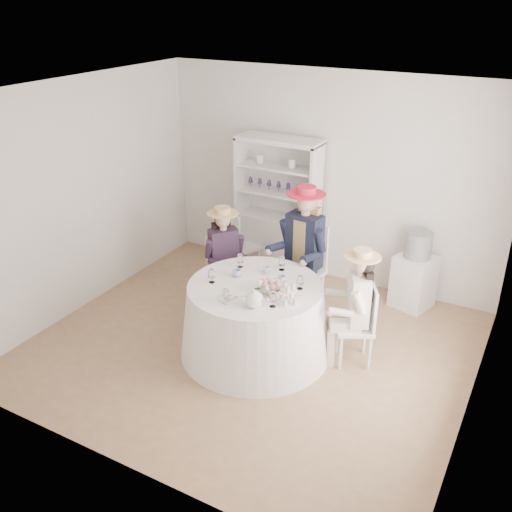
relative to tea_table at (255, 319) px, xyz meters
The scene contains 23 objects.
ground 0.41m from the tea_table, 143.05° to the left, with size 4.50×4.50×0.00m, color olive.
ceiling 2.30m from the tea_table, 143.05° to the left, with size 4.50×4.50×0.00m, color white.
wall_back 2.27m from the tea_table, 92.23° to the left, with size 4.50×4.50×0.00m, color silver.
wall_front 2.16m from the tea_table, 92.37° to the right, with size 4.50×4.50×0.00m, color silver.
wall_left 2.52m from the tea_table, behind, with size 4.50×4.50×0.00m, color silver.
wall_right 2.37m from the tea_table, ahead, with size 4.50×4.50×0.00m, color silver.
tea_table is the anchor object (origin of this frame).
hutch 1.96m from the tea_table, 109.65° to the left, with size 1.21×0.70×1.86m.
side_table 2.16m from the tea_table, 55.97° to the left, with size 0.42×0.42×0.66m, color silver.
hatbox 2.20m from the tea_table, 55.97° to the left, with size 0.32×0.32×0.32m, color black.
guest_left 1.07m from the tea_table, 139.70° to the left, with size 0.55×0.53×1.29m.
guest_mid 1.14m from the tea_table, 86.30° to the left, with size 0.58×0.61×1.57m.
guest_right 1.07m from the tea_table, 18.96° to the left, with size 0.55×0.50×1.28m.
spare_chair 1.74m from the tea_table, 126.54° to the left, with size 0.51×0.51×0.95m.
teacup_a 0.52m from the tea_table, 163.86° to the left, with size 0.09×0.09×0.07m, color white.
teacup_b 0.53m from the tea_table, 96.20° to the left, with size 0.07×0.07×0.07m, color white.
teacup_c 0.52m from the tea_table, 41.45° to the left, with size 0.09×0.09×0.07m, color white.
flower_bowl 0.49m from the tea_table, 15.02° to the right, with size 0.22×0.22×0.05m, color white.
flower_arrangement 0.53m from the tea_table, 19.41° to the right, with size 0.19×0.19×0.07m.
table_teapot 0.64m from the tea_table, 62.23° to the right, with size 0.24×0.17×0.18m.
sandwich_plate 0.55m from the tea_table, 103.44° to the right, with size 0.24×0.24×0.05m.
cupcake_stand 0.67m from the tea_table, 19.59° to the right, with size 0.21×0.21×0.20m.
stemware_set 0.48m from the tea_table, 157.38° to the left, with size 0.94×0.98×0.15m.
Camera 1 is at (2.55, -4.55, 3.55)m, focal length 40.00 mm.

